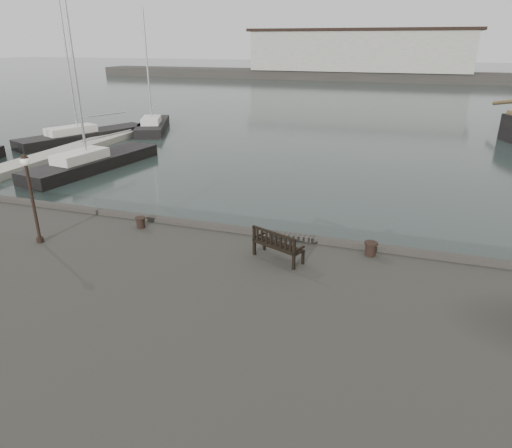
{
  "coord_description": "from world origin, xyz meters",
  "views": [
    {
      "loc": [
        4.47,
        -14.46,
        8.02
      ],
      "look_at": [
        -0.22,
        -0.5,
        2.1
      ],
      "focal_mm": 32.0,
      "sensor_mm": 36.0,
      "label": 1
    }
  ],
  "objects": [
    {
      "name": "bench",
      "position": [
        0.96,
        -1.87,
        1.87
      ],
      "size": [
        1.79,
        1.19,
        0.98
      ],
      "rotation": [
        0.0,
        0.0,
        -0.4
      ],
      "color": "black",
      "rests_on": "quay"
    },
    {
      "name": "pontoon",
      "position": [
        -20.0,
        10.0,
        0.25
      ],
      "size": [
        2.0,
        24.0,
        0.5
      ],
      "primitive_type": "cube",
      "color": "#B5B3A8",
      "rests_on": "ground"
    },
    {
      "name": "ground",
      "position": [
        0.0,
        0.0,
        0.0
      ],
      "size": [
        400.0,
        400.0,
        0.0
      ],
      "primitive_type": "plane",
      "color": "#1C2726",
      "rests_on": "ground"
    },
    {
      "name": "bollard_right",
      "position": [
        3.73,
        -0.63,
        1.79
      ],
      "size": [
        0.53,
        0.53,
        0.46
      ],
      "primitive_type": "cylinder",
      "rotation": [
        0.0,
        0.0,
        0.25
      ],
      "color": "black",
      "rests_on": "quay"
    },
    {
      "name": "yacht_c",
      "position": [
        -15.44,
        10.46,
        0.24
      ],
      "size": [
        4.02,
        10.56,
        13.76
      ],
      "rotation": [
        0.0,
        0.0,
        -0.15
      ],
      "color": "black",
      "rests_on": "ground"
    },
    {
      "name": "breakwater",
      "position": [
        -4.56,
        92.0,
        4.3
      ],
      "size": [
        140.0,
        9.5,
        12.2
      ],
      "color": "#383530",
      "rests_on": "ground"
    },
    {
      "name": "yacht_d",
      "position": [
        -19.13,
        24.45,
        0.23
      ],
      "size": [
        5.84,
        9.19,
        11.39
      ],
      "rotation": [
        0.0,
        0.0,
        0.42
      ],
      "color": "black",
      "rests_on": "ground"
    },
    {
      "name": "yacht_b",
      "position": [
        -22.04,
        18.05,
        0.25
      ],
      "size": [
        6.71,
        11.5,
        14.9
      ],
      "rotation": [
        0.0,
        0.0,
        -0.4
      ],
      "color": "black",
      "rests_on": "ground"
    },
    {
      "name": "lamp_post",
      "position": [
        -7.2,
        -3.18,
        3.56
      ],
      "size": [
        0.31,
        0.31,
        3.12
      ],
      "rotation": [
        0.0,
        0.0,
        -0.13
      ],
      "color": "black",
      "rests_on": "quay"
    },
    {
      "name": "bollard_left",
      "position": [
        -4.6,
        -0.92,
        1.76
      ],
      "size": [
        0.47,
        0.47,
        0.4
      ],
      "primitive_type": "cylinder",
      "rotation": [
        0.0,
        0.0,
        0.28
      ],
      "color": "black",
      "rests_on": "quay"
    }
  ]
}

